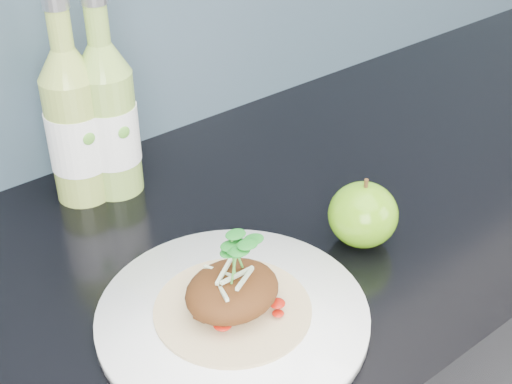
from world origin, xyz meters
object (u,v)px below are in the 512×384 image
Objects in this scene: green_apple at (363,215)px; cider_bottle_left at (75,126)px; dinner_plate at (233,316)px; cider_bottle_right at (109,120)px.

cider_bottle_left is (-0.21, 0.31, 0.06)m from green_apple.
dinner_plate is 1.19× the size of cider_bottle_left.
cider_bottle_left is 1.00× the size of cider_bottle_right.
cider_bottle_right is at bearing 83.06° from dinner_plate.
green_apple is 0.35× the size of cider_bottle_right.
cider_bottle_left reaches higher than dinner_plate.
cider_bottle_left is at bearing 157.78° from cider_bottle_right.
green_apple is 0.35× the size of cider_bottle_left.
cider_bottle_left is (-0.00, 0.32, 0.09)m from dinner_plate.
cider_bottle_left is at bearing 90.80° from dinner_plate.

